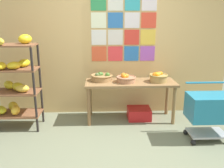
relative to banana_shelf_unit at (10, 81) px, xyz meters
The scene contains 9 objects.
ground 2.09m from the banana_shelf_unit, 31.23° to the right, with size 9.24×9.24×0.00m, color #6C7359.
back_wall_with_art 1.86m from the banana_shelf_unit, 21.31° to the left, with size 4.26×0.07×2.64m.
banana_shelf_unit is the anchor object (origin of this frame).
display_table 1.97m from the banana_shelf_unit, ahead, with size 1.55×0.57×0.70m.
fruit_basket_centre 1.49m from the banana_shelf_unit, 12.43° to the left, with size 0.38×0.38×0.16m.
fruit_basket_back_right 2.43m from the banana_shelf_unit, ahead, with size 0.32×0.32×0.18m.
fruit_basket_right 1.87m from the banana_shelf_unit, ahead, with size 0.34×0.34×0.16m.
produce_crate_under_table 2.24m from the banana_shelf_unit, ahead, with size 0.41×0.36×0.20m, color red.
shopping_cart 3.08m from the banana_shelf_unit, 10.35° to the right, with size 0.62×0.47×0.83m.
Camera 1 is at (-0.20, -2.80, 1.78)m, focal length 39.01 mm.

